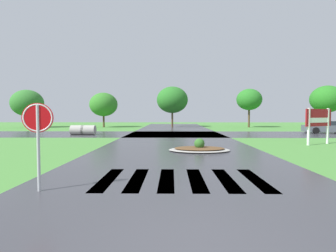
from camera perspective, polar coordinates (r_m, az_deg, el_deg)
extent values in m
cube|color=#35353A|center=(13.87, 2.07, -5.68)|extent=(9.17, 80.00, 0.01)
cube|color=#35353A|center=(26.50, 1.50, -1.73)|extent=(90.00, 8.25, 0.01)
cube|color=white|center=(8.56, -12.64, -10.95)|extent=(0.45, 2.97, 0.01)
cube|color=white|center=(8.40, -6.54, -11.17)|extent=(0.45, 2.97, 0.01)
cube|color=white|center=(8.33, -0.27, -11.26)|extent=(0.45, 2.97, 0.01)
cube|color=white|center=(8.36, 6.03, -11.23)|extent=(0.45, 2.97, 0.01)
cube|color=white|center=(8.49, 12.21, -11.06)|extent=(0.45, 2.97, 0.01)
cube|color=white|center=(8.71, 18.13, -10.78)|extent=(0.45, 2.97, 0.01)
cylinder|color=#B2B5BA|center=(7.67, -25.86, -4.31)|extent=(0.08, 0.08, 2.22)
cylinder|color=red|center=(7.62, -25.97, 1.59)|extent=(0.75, 0.19, 0.76)
torus|color=white|center=(7.62, -25.97, 1.59)|extent=(0.72, 0.20, 0.73)
cube|color=white|center=(20.86, 30.84, -0.01)|extent=(0.16, 0.16, 2.37)
cube|color=white|center=(19.17, 27.73, -0.14)|extent=(0.16, 0.16, 2.37)
cube|color=maroon|center=(19.99, 29.39, 1.57)|extent=(2.29, 1.32, 1.13)
cube|color=white|center=(20.00, 29.38, 1.09)|extent=(1.76, 1.03, 0.32)
ellipsoid|color=#9E9B93|center=(14.62, 6.69, -5.05)|extent=(3.29, 2.23, 0.12)
ellipsoid|color=brown|center=(14.61, 6.69, -4.70)|extent=(2.70, 1.83, 0.10)
sphere|color=#2D6023|center=(14.58, 6.70, -3.73)|extent=(0.56, 0.56, 0.56)
cube|color=#4C545B|center=(32.44, 30.77, -0.43)|extent=(4.67, 1.97, 0.66)
cube|color=#1E232B|center=(32.25, 30.17, 0.54)|extent=(2.18, 1.63, 0.43)
cylinder|color=black|center=(32.60, 27.60, -0.66)|extent=(0.65, 0.25, 0.64)
cylinder|color=black|center=(30.96, 28.94, -0.84)|extent=(0.65, 0.25, 0.64)
cylinder|color=#9E9B93|center=(26.97, -18.65, -0.81)|extent=(1.28, 0.94, 0.92)
cylinder|color=#9E9B93|center=(26.63, -16.55, -0.83)|extent=(1.28, 0.94, 0.92)
cylinder|color=#4C3823|center=(44.21, -27.70, 0.99)|extent=(0.28, 0.28, 1.99)
ellipsoid|color=#2F6E2A|center=(44.23, -27.77, 4.34)|extent=(4.54, 4.54, 3.86)
cylinder|color=#4C3823|center=(41.28, -13.51, 1.10)|extent=(0.28, 0.28, 1.96)
ellipsoid|color=#317426|center=(41.29, -13.55, 4.47)|extent=(4.14, 4.14, 3.52)
cylinder|color=#4C3823|center=(40.92, 0.92, 1.53)|extent=(0.28, 0.28, 2.49)
ellipsoid|color=#266923|center=(40.97, 0.92, 5.59)|extent=(4.73, 4.73, 4.02)
cylinder|color=#4C3823|center=(41.48, 16.84, 1.68)|extent=(0.28, 0.28, 2.84)
ellipsoid|color=#266F22|center=(41.53, 16.89, 5.42)|extent=(3.70, 3.70, 3.14)
cylinder|color=#4C3823|center=(45.51, 30.62, 1.31)|extent=(0.28, 0.28, 2.54)
ellipsoid|color=#25701F|center=(45.56, 30.71, 4.95)|extent=(4.62, 4.62, 3.93)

